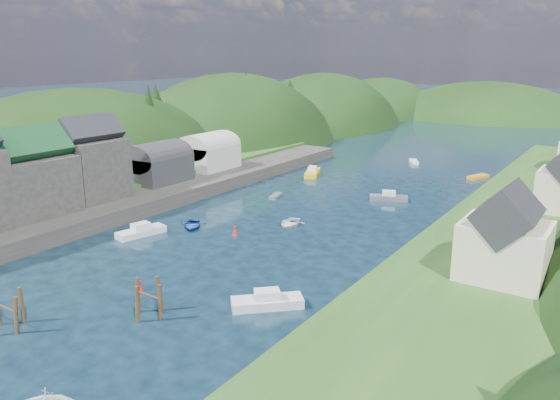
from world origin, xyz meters
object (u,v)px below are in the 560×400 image
Objects in this scene: piling_cluster_near at (7,314)px; channel_buoy_near at (140,286)px; piling_cluster_far at (149,302)px; channel_buoy_far at (235,231)px.

piling_cluster_near is 3.35× the size of channel_buoy_near.
piling_cluster_far reaches higher than channel_buoy_near.
piling_cluster_near is at bearing -134.78° from piling_cluster_far.
piling_cluster_near reaches higher than channel_buoy_far.
channel_buoy_near is (-4.49, 2.98, -0.83)m from piling_cluster_far.
channel_buoy_near is at bearing 146.41° from piling_cluster_far.
piling_cluster_near is at bearing -106.81° from channel_buoy_near.
piling_cluster_far is at bearing -70.81° from channel_buoy_far.
piling_cluster_near is at bearing -91.21° from channel_buoy_far.
channel_buoy_near and channel_buoy_far have the same top height.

